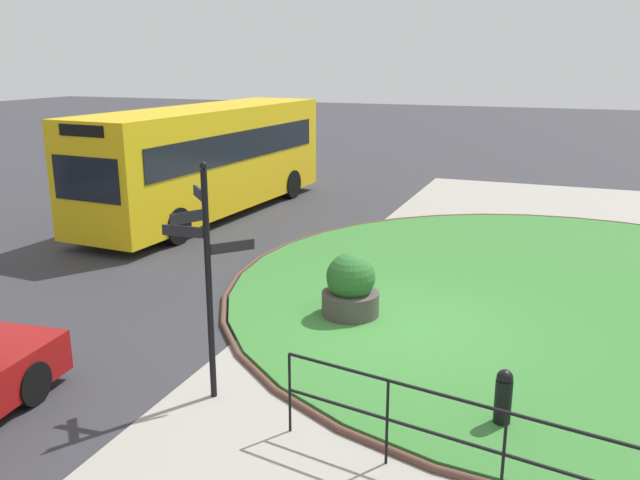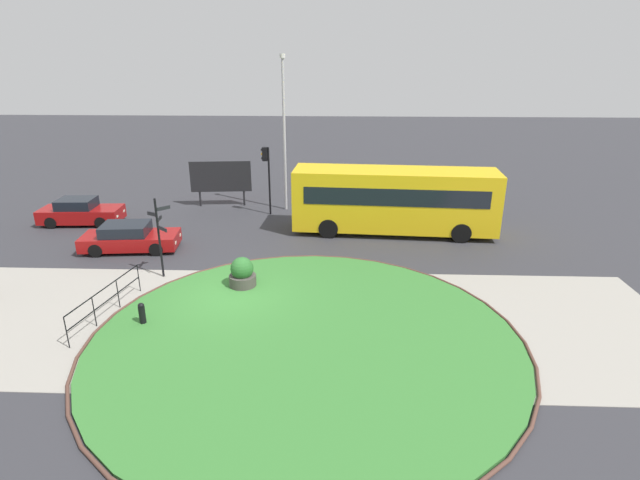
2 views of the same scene
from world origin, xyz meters
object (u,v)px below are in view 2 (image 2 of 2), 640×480
Objects in this scene: bollard_foreground at (142,314)px; billboard_left at (221,177)px; signpost_directional at (159,232)px; bus_yellow at (394,200)px; traffic_light_near at (266,166)px; planter_near_signpost at (242,274)px; lamppost_tall at (284,130)px; car_near_lane at (81,212)px; car_far_lane at (130,238)px.

bollard_foreground is 14.72m from billboard_left.
signpost_directional reaches higher than bus_yellow.
planter_near_signpost is at bearing 97.02° from traffic_light_near.
lamppost_tall is (4.19, 10.02, 2.74)m from signpost_directional.
car_near_lane is 8.10m from billboard_left.
lamppost_tall is 6.83× the size of planter_near_signpost.
traffic_light_near reaches higher than billboard_left.
lamppost_tall reaches higher than planter_near_signpost.
bus_yellow reaches higher than car_far_lane.
traffic_light_near is at bearing 91.84° from planter_near_signpost.
signpost_directional reaches higher than planter_near_signpost.
lamppost_tall is at bearing 86.67° from planter_near_signpost.
signpost_directional is at bearing -54.14° from car_far_lane.
bus_yellow reaches higher than bollard_foreground.
signpost_directional is 3.94m from planter_near_signpost.
car_near_lane is (-7.52, 10.85, 0.22)m from bollard_foreground.
bollard_foreground is 0.22× the size of traffic_light_near.
bollard_foreground is 0.66× the size of planter_near_signpost.
signpost_directional is at bearing -47.66° from car_near_lane.
bollard_foreground is 0.19× the size of car_far_lane.
traffic_light_near reaches higher than bollard_foreground.
bollard_foreground is at bearing -104.26° from lamppost_tall.
traffic_light_near is at bearing 8.99° from car_near_lane.
car_far_lane is 3.55× the size of planter_near_signpost.
planter_near_signpost is at bearing -79.22° from billboard_left.
signpost_directional reaches higher than car_near_lane.
signpost_directional is at bearing 75.39° from traffic_light_near.
traffic_light_near reaches higher than signpost_directional.
lamppost_tall reaches higher than bollard_foreground.
bollard_foreground is 0.10× the size of lamppost_tall.
bollard_foreground is 13.20m from car_near_lane.
signpost_directional reaches higher than bollard_foreground.
lamppost_tall reaches higher than signpost_directional.
car_near_lane is 0.95× the size of car_far_lane.
planter_near_signpost is (10.46, -7.73, -0.08)m from car_near_lane.
car_far_lane is 1.25× the size of billboard_left.
signpost_directional is 0.94× the size of billboard_left.
bus_yellow is (10.28, 6.00, -0.21)m from signpost_directional.
bollard_foreground is 0.23× the size of billboard_left.
planter_near_signpost is at bearing 46.70° from bollard_foreground.
signpost_directional is at bearing 98.52° from bollard_foreground.
bus_yellow is (9.67, 10.06, 1.36)m from bollard_foreground.
lamppost_tall is at bearing -29.63° from bus_yellow.
traffic_light_near is at bearing -33.28° from billboard_left.
car_far_lane is at bearing 50.81° from traffic_light_near.
lamppost_tall is at bearing 13.07° from car_near_lane.
billboard_left is (-0.46, 14.65, 1.37)m from bollard_foreground.
traffic_light_near reaches higher than car_near_lane.
planter_near_signpost is (3.40, -11.53, -1.22)m from billboard_left.
car_far_lane is at bearing 147.60° from planter_near_signpost.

